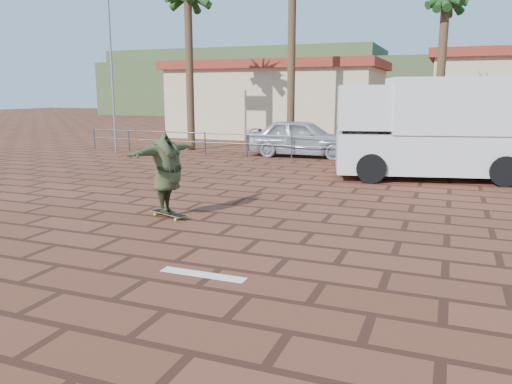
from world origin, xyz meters
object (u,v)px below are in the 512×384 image
Objects in this scene: campervan at (437,126)px; car_white at (489,137)px; longboard at (169,214)px; car_silver at (302,138)px; skateboarder at (167,173)px.

car_white is at bearing 60.11° from campervan.
longboard is 0.22× the size of car_silver.
campervan reaches higher than car_white.
car_white reaches higher than car_silver.
car_white is (2.00, 6.75, -0.86)m from campervan.
longboard is at bearing 146.96° from car_white.
longboard is at bearing -138.33° from campervan.
campervan reaches higher than car_silver.
skateboarder is 0.34× the size of campervan.
skateboarder is 0.47× the size of car_silver.
longboard is 0.21× the size of car_white.
longboard is 11.33m from car_silver.
car_white is at bearing 82.69° from longboard.
campervan is 1.39× the size of car_silver.
car_white is at bearing -19.95° from skateboarder.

